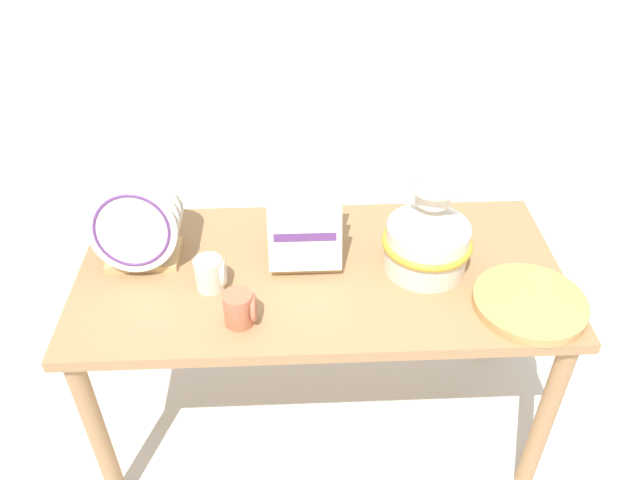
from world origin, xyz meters
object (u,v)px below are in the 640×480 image
wicker_charger_stack (530,303)px  mug_terracotta_glaze (240,308)px  ceramic_vase (428,233)px  mug_cream_glaze (211,274)px  dish_rack_square_plates (305,237)px  dish_rack_round_plates (138,229)px

wicker_charger_stack → mug_terracotta_glaze: 0.79m
mug_terracotta_glaze → ceramic_vase: bearing=21.5°
wicker_charger_stack → mug_cream_glaze: (-0.88, 0.12, 0.04)m
dish_rack_square_plates → mug_terracotta_glaze: 0.32m
dish_rack_round_plates → dish_rack_square_plates: size_ratio=1.18×
dish_rack_square_plates → mug_cream_glaze: (-0.27, -0.12, -0.03)m
dish_rack_round_plates → mug_cream_glaze: size_ratio=2.78×
ceramic_vase → dish_rack_round_plates: size_ratio=1.10×
wicker_charger_stack → mug_cream_glaze: 0.89m
dish_rack_square_plates → mug_terracotta_glaze: (-0.18, -0.26, -0.03)m
wicker_charger_stack → mug_cream_glaze: bearing=172.3°
mug_terracotta_glaze → mug_cream_glaze: same height
dish_rack_round_plates → wicker_charger_stack: bearing=-12.8°
dish_rack_square_plates → wicker_charger_stack: size_ratio=0.74×
dish_rack_round_plates → dish_rack_square_plates: 0.49m
ceramic_vase → dish_rack_square_plates: ceramic_vase is taller
dish_rack_square_plates → ceramic_vase: bearing=-8.8°
ceramic_vase → dish_rack_round_plates: ceramic_vase is taller
mug_terracotta_glaze → mug_cream_glaze: (-0.09, 0.14, 0.00)m
ceramic_vase → wicker_charger_stack: size_ratio=0.96×
dish_rack_square_plates → wicker_charger_stack: dish_rack_square_plates is taller
wicker_charger_stack → mug_terracotta_glaze: size_ratio=3.17×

